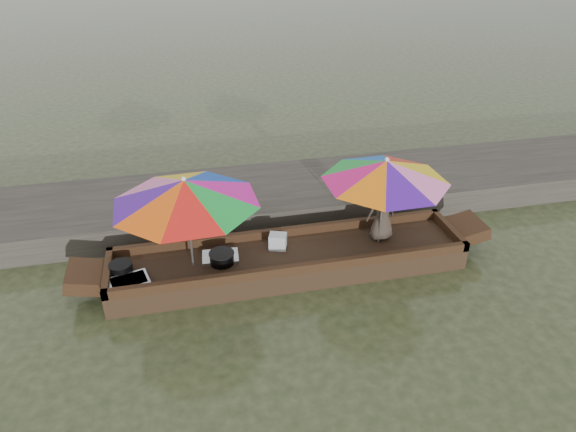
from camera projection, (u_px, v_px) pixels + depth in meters
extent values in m
plane|color=#2A331B|center=(289.00, 271.00, 8.57)|extent=(80.00, 80.00, 0.00)
cube|color=#2D2B26|center=(265.00, 197.00, 10.30)|extent=(22.00, 2.20, 0.50)
cube|color=black|center=(289.00, 262.00, 8.48)|extent=(5.79, 1.20, 0.35)
cylinder|color=black|center=(121.00, 269.00, 7.86)|extent=(0.35, 0.35, 0.19)
cube|color=silver|center=(129.00, 282.00, 7.64)|extent=(0.65, 0.53, 0.09)
cube|color=silver|center=(220.00, 257.00, 8.25)|extent=(0.60, 0.44, 0.06)
cylinder|color=black|center=(222.00, 258.00, 8.11)|extent=(0.38, 0.38, 0.18)
cube|color=silver|center=(278.00, 241.00, 8.46)|extent=(0.34, 0.30, 0.26)
imported|color=#3B3228|center=(383.00, 210.00, 8.54)|extent=(0.59, 0.44, 1.10)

